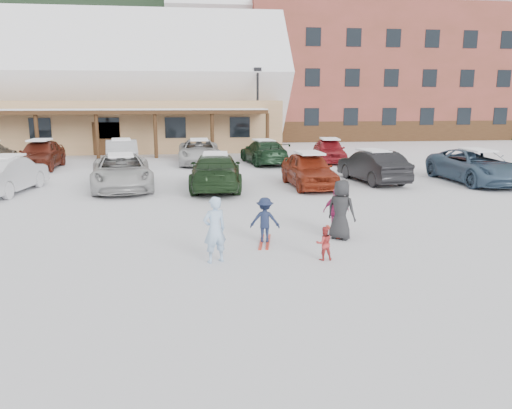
{
  "coord_description": "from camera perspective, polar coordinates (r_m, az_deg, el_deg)",
  "views": [
    {
      "loc": [
        -1.33,
        -11.66,
        3.7
      ],
      "look_at": [
        0.3,
        1.0,
        1.0
      ],
      "focal_mm": 35.0,
      "sensor_mm": 36.0,
      "label": 1
    }
  ],
  "objects": [
    {
      "name": "day_lodge",
      "position": [
        40.36,
        -18.69,
        11.68
      ],
      "size": [
        29.12,
        12.5,
        10.38
      ],
      "color": "tan",
      "rests_on": "ground"
    },
    {
      "name": "lamp_post",
      "position": [
        35.26,
        0.19,
        11.31
      ],
      "size": [
        0.5,
        0.25,
        5.82
      ],
      "color": "black",
      "rests_on": "ground"
    },
    {
      "name": "parked_car_3",
      "position": [
        20.92,
        -4.63,
        3.79
      ],
      "size": [
        2.38,
        5.25,
        1.49
      ],
      "primitive_type": "imported",
      "rotation": [
        0.0,
        0.0,
        3.08
      ],
      "color": "#1B3119",
      "rests_on": "ground"
    },
    {
      "name": "parked_car_11",
      "position": [
        29.12,
        0.89,
        6.02
      ],
      "size": [
        2.56,
        4.99,
        1.39
      ],
      "primitive_type": "imported",
      "rotation": [
        0.0,
        0.0,
        3.28
      ],
      "color": "black",
      "rests_on": "ground"
    },
    {
      "name": "parked_car_1",
      "position": [
        22.34,
        -26.62,
        3.07
      ],
      "size": [
        2.16,
        4.68,
        1.49
      ],
      "primitive_type": "imported",
      "rotation": [
        0.0,
        0.0,
        3.01
      ],
      "color": "silver",
      "rests_on": "ground"
    },
    {
      "name": "parked_car_5",
      "position": [
        23.25,
        13.2,
        4.27
      ],
      "size": [
        2.15,
        4.56,
        1.44
      ],
      "primitive_type": "imported",
      "rotation": [
        0.0,
        0.0,
        3.29
      ],
      "color": "black",
      "rests_on": "ground"
    },
    {
      "name": "skis_child_navy",
      "position": [
        13.2,
        1.01,
        -4.28
      ],
      "size": [
        0.47,
        1.41,
        0.03
      ],
      "primitive_type": "cube",
      "rotation": [
        0.0,
        0.0,
        2.94
      ],
      "color": "red",
      "rests_on": "ground"
    },
    {
      "name": "parked_car_9",
      "position": [
        28.82,
        -15.09,
        5.69
      ],
      "size": [
        2.27,
        4.82,
        1.53
      ],
      "primitive_type": "imported",
      "rotation": [
        0.0,
        0.0,
        3.29
      ],
      "color": "#ABADB1",
      "rests_on": "ground"
    },
    {
      "name": "ground",
      "position": [
        12.31,
        -0.79,
        -5.56
      ],
      "size": [
        160.0,
        160.0,
        0.0
      ],
      "primitive_type": "plane",
      "color": "white",
      "rests_on": "ground"
    },
    {
      "name": "toddler_red",
      "position": [
        11.79,
        7.78,
        -4.41
      ],
      "size": [
        0.4,
        0.32,
        0.81
      ],
      "primitive_type": "imported",
      "rotation": [
        0.0,
        0.0,
        3.18
      ],
      "color": "#BD3534",
      "rests_on": "ground"
    },
    {
      "name": "bystander_dark",
      "position": [
        13.5,
        9.69,
        -0.6
      ],
      "size": [
        0.93,
        0.91,
        1.62
      ],
      "primitive_type": "imported",
      "rotation": [
        0.0,
        0.0,
        2.42
      ],
      "color": "#262628",
      "rests_on": "ground"
    },
    {
      "name": "parked_car_12",
      "position": [
        30.3,
        8.39,
        6.14
      ],
      "size": [
        2.11,
        4.27,
        1.4
      ],
      "primitive_type": "imported",
      "rotation": [
        0.0,
        0.0,
        -0.11
      ],
      "color": "maroon",
      "rests_on": "ground"
    },
    {
      "name": "child_navy",
      "position": [
        13.04,
        1.02,
        -1.8
      ],
      "size": [
        0.85,
        0.59,
        1.21
      ],
      "primitive_type": "imported",
      "rotation": [
        0.0,
        0.0,
        2.94
      ],
      "color": "#182240",
      "rests_on": "ground"
    },
    {
      "name": "conifer_4",
      "position": [
        67.69,
        24.85,
        13.29
      ],
      "size": [
        5.06,
        5.06,
        11.73
      ],
      "color": "black",
      "rests_on": "ground"
    },
    {
      "name": "parked_car_2",
      "position": [
        21.62,
        -15.11,
        3.62
      ],
      "size": [
        3.13,
        5.5,
        1.45
      ],
      "primitive_type": "imported",
      "rotation": [
        0.0,
        0.0,
        0.15
      ],
      "color": "#B8B8B8",
      "rests_on": "ground"
    },
    {
      "name": "conifer_3",
      "position": [
        56.16,
        0.17,
        13.4
      ],
      "size": [
        3.96,
        3.96,
        9.18
      ],
      "color": "black",
      "rests_on": "ground"
    },
    {
      "name": "parked_car_4",
      "position": [
        21.53,
        6.06,
        3.97
      ],
      "size": [
        1.92,
        4.4,
        1.48
      ],
      "primitive_type": "imported",
      "rotation": [
        0.0,
        0.0,
        0.04
      ],
      "color": "maroon",
      "rests_on": "ground"
    },
    {
      "name": "skis_child_magenta",
      "position": [
        14.38,
        9.06,
        -3.07
      ],
      "size": [
        0.28,
        1.41,
        0.03
      ],
      "primitive_type": "cube",
      "rotation": [
        0.0,
        0.0,
        3.08
      ],
      "color": "red",
      "rests_on": "ground"
    },
    {
      "name": "parked_car_6",
      "position": [
        24.58,
        23.86,
        4.02
      ],
      "size": [
        2.58,
        5.4,
        1.49
      ],
      "primitive_type": "imported",
      "rotation": [
        0.0,
        0.0,
        0.02
      ],
      "color": "#3B546D",
      "rests_on": "ground"
    },
    {
      "name": "parked_car_10",
      "position": [
        29.26,
        -6.49,
        6.02
      ],
      "size": [
        2.44,
        5.18,
        1.43
      ],
      "primitive_type": "imported",
      "rotation": [
        0.0,
        0.0,
        0.01
      ],
      "color": "silver",
      "rests_on": "ground"
    },
    {
      "name": "child_magenta",
      "position": [
        14.23,
        9.14,
        -0.68
      ],
      "size": [
        0.75,
        0.35,
        1.26
      ],
      "primitive_type": "imported",
      "rotation": [
        0.0,
        0.0,
        3.08
      ],
      "color": "#BF3073",
      "rests_on": "ground"
    },
    {
      "name": "forested_hillside",
      "position": [
        97.88,
        -6.92,
        20.87
      ],
      "size": [
        300.0,
        70.0,
        38.0
      ],
      "primitive_type": "cube",
      "color": "black",
      "rests_on": "ground"
    },
    {
      "name": "parked_car_8",
      "position": [
        29.37,
        -23.37,
        5.28
      ],
      "size": [
        1.95,
        4.65,
        1.57
      ],
      "primitive_type": "imported",
      "rotation": [
        0.0,
        0.0,
        0.02
      ],
      "color": "maroon",
      "rests_on": "ground"
    },
    {
      "name": "adult_skier",
      "position": [
        11.46,
        -4.75,
        -2.89
      ],
      "size": [
        0.66,
        0.56,
        1.55
      ],
      "primitive_type": "imported",
      "rotation": [
        0.0,
        0.0,
        3.53
      ],
      "color": "#A3C7ED",
      "rests_on": "ground"
    },
    {
      "name": "alpine_hotel",
      "position": [
        52.29,
        10.54,
        17.17
      ],
      "size": [
        31.48,
        14.01,
        21.48
      ],
      "color": "brown",
      "rests_on": "ground"
    }
  ]
}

